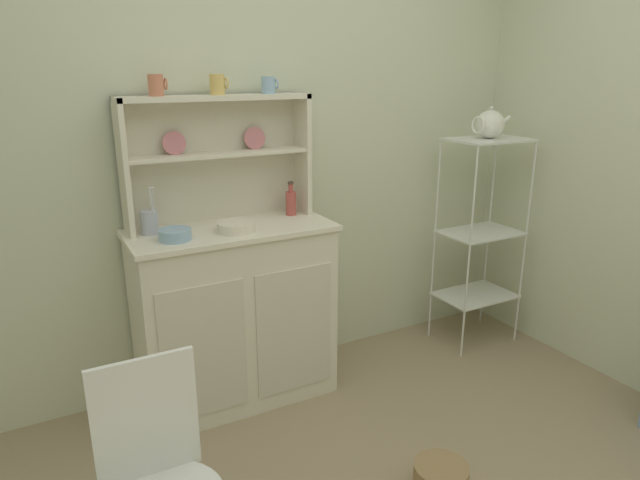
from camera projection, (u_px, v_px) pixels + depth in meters
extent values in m
cube|color=beige|center=(262.00, 147.00, 2.89)|extent=(3.84, 0.05, 2.50)
cube|color=silver|center=(235.00, 315.00, 2.78)|extent=(0.95, 0.42, 0.91)
cube|color=beige|center=(204.00, 352.00, 2.51)|extent=(0.40, 0.01, 0.64)
cube|color=beige|center=(295.00, 331.00, 2.72)|extent=(0.40, 0.01, 0.64)
cube|color=#EEE6CE|center=(231.00, 230.00, 2.65)|extent=(0.98, 0.45, 0.02)
cube|color=beige|center=(214.00, 158.00, 2.73)|extent=(0.91, 0.02, 0.61)
cube|color=silver|center=(123.00, 168.00, 2.46)|extent=(0.02, 0.18, 0.61)
cube|color=silver|center=(302.00, 154.00, 2.86)|extent=(0.02, 0.18, 0.61)
cube|color=silver|center=(219.00, 154.00, 2.65)|extent=(0.87, 0.16, 0.02)
cube|color=silver|center=(216.00, 98.00, 2.58)|extent=(0.91, 0.18, 0.02)
cylinder|color=#D17A84|center=(174.00, 143.00, 2.57)|extent=(0.11, 0.03, 0.11)
cylinder|color=#D17A84|center=(255.00, 138.00, 2.76)|extent=(0.11, 0.03, 0.11)
cylinder|color=silver|center=(469.00, 256.00, 3.13)|extent=(0.01, 0.01, 1.26)
cylinder|color=silver|center=(525.00, 245.00, 3.33)|extent=(0.01, 0.01, 1.26)
cylinder|color=silver|center=(435.00, 242.00, 3.38)|extent=(0.01, 0.01, 1.26)
cylinder|color=silver|center=(488.00, 233.00, 3.58)|extent=(0.01, 0.01, 1.26)
cube|color=silver|center=(489.00, 139.00, 3.17)|extent=(0.46, 0.32, 0.01)
cube|color=silver|center=(480.00, 232.00, 3.33)|extent=(0.46, 0.32, 0.01)
cube|color=silver|center=(475.00, 295.00, 3.45)|extent=(0.46, 0.32, 0.01)
cube|color=white|center=(146.00, 419.00, 1.64)|extent=(0.31, 0.02, 0.40)
cylinder|color=#C67556|center=(156.00, 85.00, 2.43)|extent=(0.07, 0.07, 0.09)
torus|color=#C67556|center=(166.00, 84.00, 2.45)|extent=(0.01, 0.05, 0.05)
cylinder|color=#DBB760|center=(217.00, 84.00, 2.56)|extent=(0.07, 0.07, 0.09)
torus|color=#DBB760|center=(226.00, 83.00, 2.58)|extent=(0.01, 0.05, 0.05)
cylinder|color=#8EB2D1|center=(268.00, 85.00, 2.68)|extent=(0.07, 0.07, 0.08)
torus|color=#8EB2D1|center=(276.00, 84.00, 2.70)|extent=(0.01, 0.05, 0.05)
cylinder|color=#8EB2D1|center=(175.00, 235.00, 2.45)|extent=(0.14, 0.14, 0.05)
cylinder|color=silver|center=(236.00, 227.00, 2.58)|extent=(0.18, 0.18, 0.05)
cylinder|color=#B74C47|center=(291.00, 203.00, 2.87)|extent=(0.05, 0.05, 0.12)
cylinder|color=#B74C47|center=(291.00, 188.00, 2.84)|extent=(0.02, 0.02, 0.04)
cylinder|color=#4C382D|center=(291.00, 183.00, 2.84)|extent=(0.03, 0.03, 0.01)
cylinder|color=#B2B7C6|center=(149.00, 222.00, 2.53)|extent=(0.08, 0.08, 0.11)
cylinder|color=silver|center=(154.00, 207.00, 2.52)|extent=(0.01, 0.02, 0.16)
ellipsoid|color=silver|center=(152.00, 188.00, 2.50)|extent=(0.02, 0.01, 0.01)
cylinder|color=silver|center=(152.00, 207.00, 2.50)|extent=(0.02, 0.02, 0.17)
ellipsoid|color=silver|center=(150.00, 188.00, 2.48)|extent=(0.02, 0.01, 0.01)
sphere|color=white|center=(490.00, 124.00, 3.14)|extent=(0.16, 0.16, 0.16)
sphere|color=silver|center=(491.00, 108.00, 3.12)|extent=(0.02, 0.02, 0.02)
cylinder|color=white|center=(504.00, 121.00, 3.19)|extent=(0.09, 0.02, 0.07)
torus|color=white|center=(478.00, 125.00, 3.10)|extent=(0.01, 0.10, 0.10)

